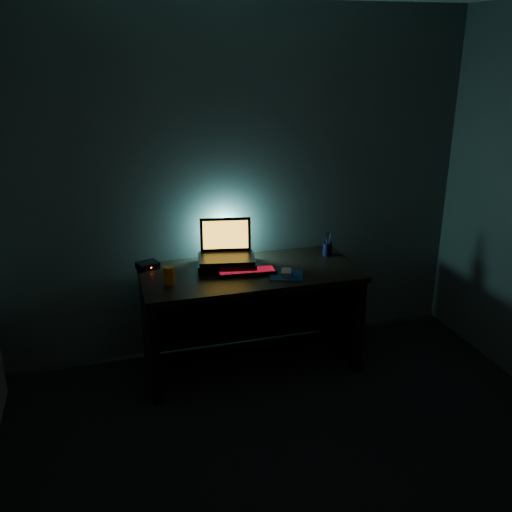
{
  "coord_description": "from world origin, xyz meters",
  "views": [
    {
      "loc": [
        -0.96,
        -1.91,
        2.21
      ],
      "look_at": [
        0.03,
        1.57,
        0.87
      ],
      "focal_mm": 40.0,
      "sensor_mm": 36.0,
      "label": 1
    }
  ],
  "objects_px": {
    "laptop": "(226,248)",
    "router": "(148,265)",
    "juice_glass": "(169,275)",
    "keyboard": "(247,272)",
    "pen_cup": "(327,249)",
    "mouse": "(286,273)"
  },
  "relations": [
    {
      "from": "router",
      "to": "laptop",
      "type": "bearing_deg",
      "value": -26.86
    },
    {
      "from": "keyboard",
      "to": "pen_cup",
      "type": "relative_size",
      "value": 4.27
    },
    {
      "from": "keyboard",
      "to": "mouse",
      "type": "relative_size",
      "value": 3.74
    },
    {
      "from": "keyboard",
      "to": "pen_cup",
      "type": "height_order",
      "value": "pen_cup"
    },
    {
      "from": "juice_glass",
      "to": "router",
      "type": "bearing_deg",
      "value": 108.86
    },
    {
      "from": "mouse",
      "to": "pen_cup",
      "type": "height_order",
      "value": "pen_cup"
    },
    {
      "from": "keyboard",
      "to": "mouse",
      "type": "distance_m",
      "value": 0.27
    },
    {
      "from": "laptop",
      "to": "router",
      "type": "distance_m",
      "value": 0.56
    },
    {
      "from": "laptop",
      "to": "keyboard",
      "type": "xyz_separation_m",
      "value": [
        0.09,
        -0.2,
        -0.11
      ]
    },
    {
      "from": "laptop",
      "to": "router",
      "type": "xyz_separation_m",
      "value": [
        -0.55,
        0.07,
        -0.1
      ]
    },
    {
      "from": "router",
      "to": "juice_glass",
      "type": "bearing_deg",
      "value": -90.51
    },
    {
      "from": "mouse",
      "to": "pen_cup",
      "type": "relative_size",
      "value": 1.14
    },
    {
      "from": "laptop",
      "to": "keyboard",
      "type": "height_order",
      "value": "laptop"
    },
    {
      "from": "pen_cup",
      "to": "juice_glass",
      "type": "height_order",
      "value": "juice_glass"
    },
    {
      "from": "juice_glass",
      "to": "router",
      "type": "xyz_separation_m",
      "value": [
        -0.11,
        0.32,
        -0.04
      ]
    },
    {
      "from": "laptop",
      "to": "router",
      "type": "bearing_deg",
      "value": -176.99
    },
    {
      "from": "keyboard",
      "to": "juice_glass",
      "type": "distance_m",
      "value": 0.54
    },
    {
      "from": "keyboard",
      "to": "juice_glass",
      "type": "height_order",
      "value": "juice_glass"
    },
    {
      "from": "laptop",
      "to": "keyboard",
      "type": "relative_size",
      "value": 1.04
    },
    {
      "from": "keyboard",
      "to": "juice_glass",
      "type": "relative_size",
      "value": 3.38
    },
    {
      "from": "pen_cup",
      "to": "mouse",
      "type": "bearing_deg",
      "value": -145.0
    },
    {
      "from": "laptop",
      "to": "keyboard",
      "type": "distance_m",
      "value": 0.25
    }
  ]
}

